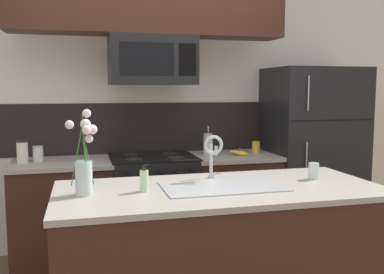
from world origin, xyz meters
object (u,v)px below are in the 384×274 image
at_px(storage_jar_medium, 38,154).
at_px(french_press, 208,144).
at_px(stove_range, 153,206).
at_px(storage_jar_tall, 22,152).
at_px(sink_faucet, 213,151).
at_px(spare_glass, 314,171).
at_px(refrigerator, 311,156).
at_px(banana_bunch, 240,153).
at_px(dish_soap_bottle, 144,180).
at_px(flower_vase, 84,166).
at_px(coffee_tin, 256,147).
at_px(microwave, 152,61).

relative_size(storage_jar_medium, french_press, 0.50).
relative_size(stove_range, storage_jar_tall, 4.77).
distance_m(sink_faucet, spare_glass, 0.71).
xyz_separation_m(refrigerator, banana_bunch, (-0.78, -0.08, 0.07)).
bearing_deg(dish_soap_bottle, sink_faucet, 23.28).
height_order(sink_faucet, flower_vase, flower_vase).
height_order(storage_jar_medium, coffee_tin, storage_jar_medium).
bearing_deg(coffee_tin, storage_jar_medium, -179.67).
distance_m(storage_jar_medium, dish_soap_bottle, 1.47).
relative_size(dish_soap_bottle, spare_glass, 1.48).
relative_size(refrigerator, banana_bunch, 9.03).
relative_size(refrigerator, sink_faucet, 5.64).
bearing_deg(flower_vase, storage_jar_medium, 106.33).
bearing_deg(sink_faucet, dish_soap_bottle, -156.72).
height_order(storage_jar_tall, flower_vase, flower_vase).
relative_size(microwave, sink_faucet, 2.43).
bearing_deg(french_press, sink_faucet, -104.90).
height_order(stove_range, refrigerator, refrigerator).
height_order(stove_range, french_press, french_press).
distance_m(coffee_tin, dish_soap_bottle, 1.81).
distance_m(storage_jar_medium, sink_faucet, 1.63).
height_order(stove_range, spare_glass, spare_glass).
distance_m(storage_jar_tall, dish_soap_bottle, 1.49).
distance_m(storage_jar_medium, spare_glass, 2.25).
bearing_deg(banana_bunch, flower_vase, -139.87).
relative_size(storage_jar_tall, french_press, 0.73).
bearing_deg(storage_jar_tall, spare_glass, -30.03).
xyz_separation_m(microwave, spare_glass, (0.92, -1.15, -0.80)).
xyz_separation_m(storage_jar_medium, banana_bunch, (1.78, -0.10, -0.04)).
bearing_deg(coffee_tin, storage_jar_tall, -178.33).
height_order(storage_jar_tall, dish_soap_bottle, storage_jar_tall).
bearing_deg(storage_jar_tall, flower_vase, -68.22).
distance_m(refrigerator, french_press, 1.07).
xyz_separation_m(spare_glass, flower_vase, (-1.52, -0.07, 0.11)).
xyz_separation_m(refrigerator, french_press, (-1.06, 0.04, 0.15)).
bearing_deg(refrigerator, flower_vase, -149.99).
bearing_deg(dish_soap_bottle, banana_bunch, 48.21).
bearing_deg(microwave, refrigerator, 1.47).
distance_m(stove_range, flower_vase, 1.51).
relative_size(microwave, dish_soap_bottle, 4.51).
relative_size(storage_jar_medium, banana_bunch, 0.70).
bearing_deg(microwave, dish_soap_bottle, -101.70).
bearing_deg(dish_soap_bottle, stove_range, 78.50).
xyz_separation_m(stove_range, banana_bunch, (0.81, -0.06, 0.47)).
distance_m(storage_jar_tall, banana_bunch, 1.90).
distance_m(stove_range, storage_jar_tall, 1.22).
xyz_separation_m(refrigerator, storage_jar_tall, (-2.68, -0.03, 0.14)).
bearing_deg(coffee_tin, flower_vase, -141.25).
bearing_deg(banana_bunch, stove_range, 175.75).
height_order(microwave, dish_soap_bottle, microwave).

